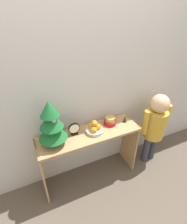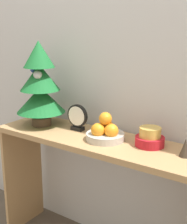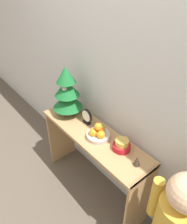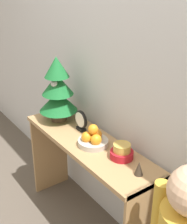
% 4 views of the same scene
% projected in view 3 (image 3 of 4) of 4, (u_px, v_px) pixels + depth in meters
% --- Properties ---
extents(ground_plane, '(12.00, 12.00, 0.00)m').
position_uv_depth(ground_plane, '(80.00, 195.00, 2.20)').
color(ground_plane, brown).
extents(back_wall, '(7.00, 0.05, 2.50)m').
position_uv_depth(back_wall, '(115.00, 70.00, 1.70)').
color(back_wall, silver).
rests_on(back_wall, ground_plane).
extents(console_table, '(1.16, 0.34, 0.72)m').
position_uv_depth(console_table, '(93.00, 148.00, 1.98)').
color(console_table, tan).
rests_on(console_table, ground_plane).
extents(mini_tree, '(0.28, 0.28, 0.49)m').
position_uv_depth(mini_tree, '(67.00, 92.00, 1.99)').
color(mini_tree, '#4C3828').
rests_on(mini_tree, console_table).
extents(fruit_bowl, '(0.20, 0.20, 0.15)m').
position_uv_depth(fruit_bowl, '(98.00, 133.00, 1.82)').
color(fruit_bowl, '#B7B2A8').
rests_on(fruit_bowl, console_table).
extents(singing_bowl, '(0.14, 0.14, 0.09)m').
position_uv_depth(singing_bowl, '(122.00, 145.00, 1.70)').
color(singing_bowl, '#AD1923').
rests_on(singing_bowl, console_table).
extents(desk_clock, '(0.13, 0.04, 0.15)m').
position_uv_depth(desk_clock, '(87.00, 117.00, 1.96)').
color(desk_clock, black).
rests_on(desk_clock, console_table).
extents(figurine, '(0.05, 0.05, 0.08)m').
position_uv_depth(figurine, '(137.00, 161.00, 1.57)').
color(figurine, '#382D23').
rests_on(figurine, console_table).
extents(child_figure, '(0.40, 0.26, 1.04)m').
position_uv_depth(child_figure, '(176.00, 222.00, 1.33)').
color(child_figure, '#38384C').
rests_on(child_figure, ground_plane).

